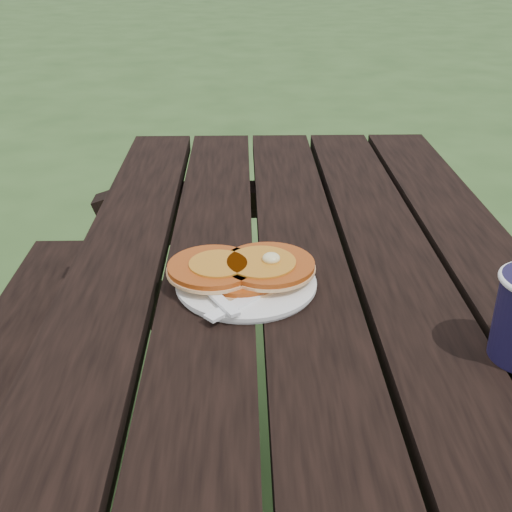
{
  "coord_description": "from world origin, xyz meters",
  "views": [
    {
      "loc": [
        -0.1,
        -0.73,
        1.23
      ],
      "look_at": [
        -0.08,
        0.11,
        0.8
      ],
      "focal_mm": 45.0,
      "sensor_mm": 36.0,
      "label": 1
    }
  ],
  "objects": [
    {
      "name": "plate",
      "position": [
        -0.09,
        0.1,
        0.76
      ],
      "size": [
        0.25,
        0.25,
        0.01
      ],
      "primitive_type": "cylinder",
      "rotation": [
        0.0,
        0.0,
        -0.23
      ],
      "color": "white",
      "rests_on": "picnic_table"
    },
    {
      "name": "pancake_stack",
      "position": [
        -0.1,
        0.12,
        0.77
      ],
      "size": [
        0.22,
        0.14,
        0.04
      ],
      "rotation": [
        0.0,
        0.0,
        0.34
      ],
      "color": "#B44A14",
      "rests_on": "plate"
    },
    {
      "name": "knife",
      "position": [
        -0.08,
        0.06,
        0.76
      ],
      "size": [
        0.14,
        0.14,
        0.0
      ],
      "primitive_type": "cube",
      "rotation": [
        0.0,
        0.0,
        -0.81
      ],
      "color": "white",
      "rests_on": "plate"
    },
    {
      "name": "fork",
      "position": [
        -0.14,
        0.04,
        0.77
      ],
      "size": [
        0.11,
        0.16,
        0.01
      ],
      "primitive_type": null,
      "rotation": [
        0.0,
        0.0,
        0.51
      ],
      "color": "white",
      "rests_on": "plate"
    }
  ]
}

